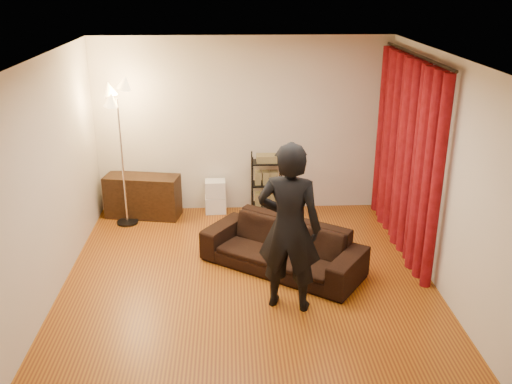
{
  "coord_description": "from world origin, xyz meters",
  "views": [
    {
      "loc": [
        -0.2,
        -6.02,
        3.51
      ],
      "look_at": [
        0.1,
        0.3,
        1.1
      ],
      "focal_mm": 40.0,
      "sensor_mm": 36.0,
      "label": 1
    }
  ],
  "objects_px": {
    "person": "(289,228)",
    "floor_lamp": "(122,156)",
    "storage_boxes": "(215,197)",
    "wire_shelf": "(266,184)",
    "media_cabinet": "(143,196)",
    "sofa": "(282,247)"
  },
  "relations": [
    {
      "from": "storage_boxes",
      "to": "media_cabinet",
      "type": "bearing_deg",
      "value": -175.45
    },
    {
      "from": "person",
      "to": "wire_shelf",
      "type": "bearing_deg",
      "value": -71.79
    },
    {
      "from": "person",
      "to": "media_cabinet",
      "type": "height_order",
      "value": "person"
    },
    {
      "from": "sofa",
      "to": "media_cabinet",
      "type": "xyz_separation_m",
      "value": [
        -1.99,
        1.79,
        0.03
      ]
    },
    {
      "from": "storage_boxes",
      "to": "floor_lamp",
      "type": "relative_size",
      "value": 0.25
    },
    {
      "from": "storage_boxes",
      "to": "wire_shelf",
      "type": "xyz_separation_m",
      "value": [
        0.8,
        -0.06,
        0.22
      ]
    },
    {
      "from": "sofa",
      "to": "person",
      "type": "distance_m",
      "value": 1.09
    },
    {
      "from": "person",
      "to": "floor_lamp",
      "type": "xyz_separation_m",
      "value": [
        -2.19,
        2.39,
        0.1
      ]
    },
    {
      "from": "media_cabinet",
      "to": "person",
      "type": "bearing_deg",
      "value": -42.91
    },
    {
      "from": "wire_shelf",
      "to": "floor_lamp",
      "type": "relative_size",
      "value": 0.46
    },
    {
      "from": "person",
      "to": "media_cabinet",
      "type": "xyz_separation_m",
      "value": [
        -1.98,
        2.66,
        -0.63
      ]
    },
    {
      "from": "wire_shelf",
      "to": "floor_lamp",
      "type": "distance_m",
      "value": 2.22
    },
    {
      "from": "wire_shelf",
      "to": "media_cabinet",
      "type": "bearing_deg",
      "value": -178.2
    },
    {
      "from": "media_cabinet",
      "to": "wire_shelf",
      "type": "distance_m",
      "value": 1.91
    },
    {
      "from": "floor_lamp",
      "to": "media_cabinet",
      "type": "bearing_deg",
      "value": 51.73
    },
    {
      "from": "sofa",
      "to": "floor_lamp",
      "type": "xyz_separation_m",
      "value": [
        -2.21,
        1.52,
        0.76
      ]
    },
    {
      "from": "person",
      "to": "wire_shelf",
      "type": "relative_size",
      "value": 1.98
    },
    {
      "from": "media_cabinet",
      "to": "storage_boxes",
      "type": "bearing_deg",
      "value": 15.01
    },
    {
      "from": "sofa",
      "to": "floor_lamp",
      "type": "height_order",
      "value": "floor_lamp"
    },
    {
      "from": "person",
      "to": "storage_boxes",
      "type": "bearing_deg",
      "value": -55.77
    },
    {
      "from": "storage_boxes",
      "to": "person",
      "type": "bearing_deg",
      "value": -72.47
    },
    {
      "from": "sofa",
      "to": "floor_lamp",
      "type": "relative_size",
      "value": 0.96
    }
  ]
}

